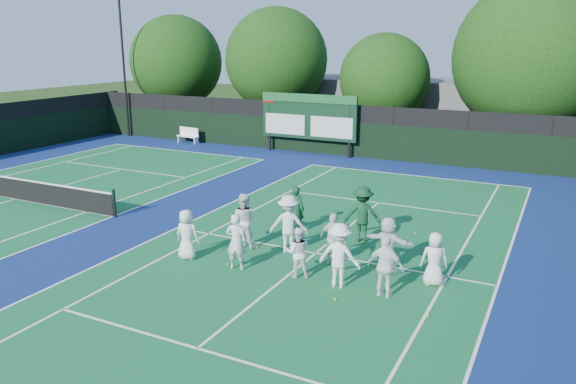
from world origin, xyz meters
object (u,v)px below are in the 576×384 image
at_px(tennis_net, 15,188).
at_px(coach_left, 296,209).
at_px(scoreboard, 308,117).
at_px(bench, 188,135).

relative_size(tennis_net, coach_left, 6.79).
height_order(scoreboard, coach_left, scoreboard).
height_order(bench, coach_left, coach_left).
bearing_deg(scoreboard, coach_left, -66.95).
distance_m(scoreboard, tennis_net, 16.26).
height_order(tennis_net, coach_left, coach_left).
relative_size(bench, coach_left, 1.00).
relative_size(tennis_net, bench, 6.78).
distance_m(bench, coach_left, 18.99).
height_order(scoreboard, bench, scoreboard).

